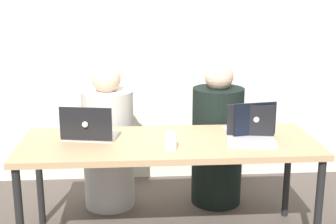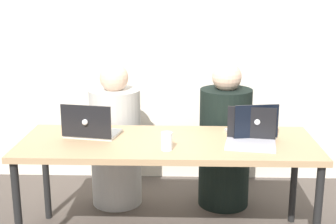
{
  "view_description": "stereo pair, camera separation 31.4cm",
  "coord_description": "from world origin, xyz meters",
  "views": [
    {
      "loc": [
        -0.22,
        -2.96,
        1.7
      ],
      "look_at": [
        0.0,
        0.07,
        0.92
      ],
      "focal_mm": 50.0,
      "sensor_mm": 36.0,
      "label": 1
    },
    {
      "loc": [
        0.1,
        -2.97,
        1.7
      ],
      "look_at": [
        0.0,
        0.07,
        0.92
      ],
      "focal_mm": 50.0,
      "sensor_mm": 36.0,
      "label": 2
    }
  ],
  "objects": [
    {
      "name": "back_wall",
      "position": [
        0.0,
        1.23,
        1.3
      ],
      "size": [
        5.12,
        0.1,
        2.6
      ],
      "primitive_type": "cube",
      "color": "silver",
      "rests_on": "ground"
    },
    {
      "name": "desk",
      "position": [
        0.0,
        0.0,
        0.68
      ],
      "size": [
        1.97,
        0.73,
        0.74
      ],
      "color": "tan",
      "rests_on": "ground"
    },
    {
      "name": "person_on_left",
      "position": [
        -0.44,
        0.61,
        0.52
      ],
      "size": [
        0.47,
        0.47,
        1.17
      ],
      "rotation": [
        0.0,
        0.0,
        2.96
      ],
      "color": "#B5B4AE",
      "rests_on": "ground"
    },
    {
      "name": "person_on_right",
      "position": [
        0.44,
        0.61,
        0.52
      ],
      "size": [
        0.48,
        0.48,
        1.18
      ],
      "rotation": [
        0.0,
        0.0,
        2.94
      ],
      "color": "black",
      "rests_on": "ground"
    },
    {
      "name": "laptop_back_left",
      "position": [
        -0.53,
        0.08,
        0.79
      ],
      "size": [
        0.39,
        0.31,
        0.24
      ],
      "rotation": [
        0.0,
        0.0,
        2.96
      ],
      "color": "silver",
      "rests_on": "desk"
    },
    {
      "name": "laptop_front_right",
      "position": [
        0.54,
        -0.05,
        0.79
      ],
      "size": [
        0.35,
        0.29,
        0.23
      ],
      "rotation": [
        0.0,
        0.0,
        -0.16
      ],
      "color": "#B7B2BA",
      "rests_on": "desk"
    },
    {
      "name": "laptop_back_right",
      "position": [
        0.58,
        0.11,
        0.79
      ],
      "size": [
        0.34,
        0.31,
        0.24
      ],
      "rotation": [
        0.0,
        0.0,
        3.31
      ],
      "color": "#B3B6B6",
      "rests_on": "desk"
    },
    {
      "name": "water_glass_center",
      "position": [
        0.0,
        -0.18,
        0.79
      ],
      "size": [
        0.07,
        0.07,
        0.11
      ],
      "color": "white",
      "rests_on": "desk"
    }
  ]
}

